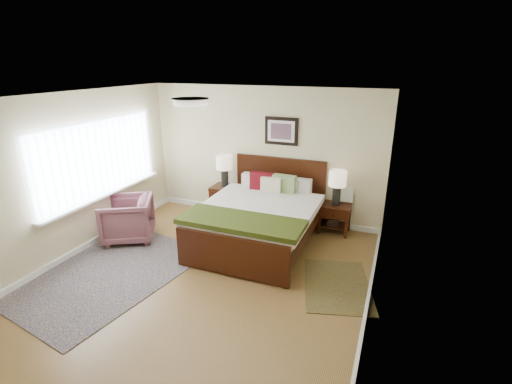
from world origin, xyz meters
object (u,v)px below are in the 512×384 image
lamp_left (224,166)px  armchair (127,219)px  bed (260,212)px  nightstand_left (225,193)px  nightstand_right (335,215)px  rug_persian (109,273)px  lamp_right (337,182)px

lamp_left → armchair: (-1.09, -1.57, -0.65)m
bed → nightstand_left: size_ratio=3.75×
nightstand_right → nightstand_left: bearing=-179.8°
lamp_left → rug_persian: 2.84m
bed → nightstand_left: bearing=141.0°
armchair → bed: bearing=77.8°
nightstand_left → rug_persian: bearing=-104.0°
nightstand_right → lamp_left: 2.26m
lamp_right → armchair: 3.65m
lamp_left → armchair: size_ratio=0.74×
lamp_left → rug_persian: lamp_left is taller
nightstand_left → armchair: armchair is taller
nightstand_left → lamp_right: bearing=0.6°
nightstand_left → armchair: 1.89m
nightstand_left → armchair: (-1.09, -1.55, -0.11)m
bed → nightstand_left: (-1.06, 0.86, -0.08)m
lamp_left → nightstand_left: bearing=-90.0°
bed → lamp_left: 1.45m
lamp_right → rug_persian: size_ratio=0.23×
nightstand_left → nightstand_right: nightstand_left is taller
lamp_right → rug_persian: lamp_right is taller
bed → armchair: size_ratio=2.75×
nightstand_left → lamp_right: size_ratio=0.99×
nightstand_left → armchair: bearing=-125.1°
lamp_right → rug_persian: bearing=-137.4°
lamp_right → armchair: bearing=-154.2°
bed → lamp_left: bed is taller
nightstand_left → armchair: size_ratio=0.73×
nightstand_left → lamp_left: size_ratio=0.99×
armchair → rug_persian: bearing=-5.9°
nightstand_left → rug_persian: (-0.64, -2.55, -0.47)m
nightstand_left → nightstand_right: (2.16, 0.01, -0.15)m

